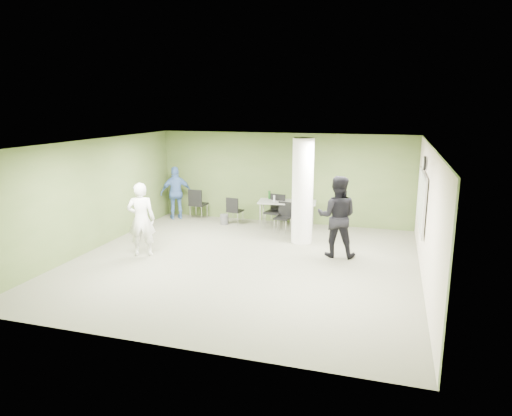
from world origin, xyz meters
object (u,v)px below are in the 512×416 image
(man_black, at_px, (337,217))
(man_blue, at_px, (176,193))
(woman_white, at_px, (141,219))
(folding_table, at_px, (287,203))
(chair_back_left, at_px, (197,202))

(man_black, xyz_separation_m, man_blue, (-5.43, 2.30, -0.14))
(woman_white, relative_size, man_blue, 1.07)
(folding_table, distance_m, chair_back_left, 2.98)
(folding_table, relative_size, man_black, 0.90)
(woman_white, height_order, man_blue, woman_white)
(woman_white, bearing_deg, chair_back_left, -109.30)
(folding_table, bearing_deg, woman_white, -135.30)
(woman_white, xyz_separation_m, man_blue, (-0.86, 3.62, -0.06))
(woman_white, distance_m, man_blue, 3.72)
(woman_white, height_order, man_black, man_black)
(chair_back_left, height_order, man_black, man_black)
(woman_white, xyz_separation_m, man_black, (4.57, 1.32, 0.08))
(folding_table, bearing_deg, chair_back_left, 170.42)
(chair_back_left, distance_m, woman_white, 3.72)
(folding_table, height_order, woman_white, woman_white)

